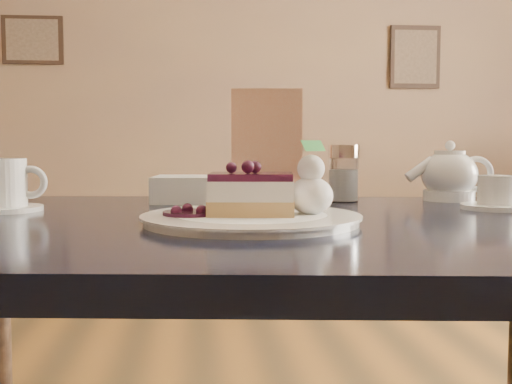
{
  "coord_description": "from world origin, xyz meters",
  "views": [
    {
      "loc": [
        -0.17,
        -0.63,
        0.85
      ],
      "look_at": [
        -0.09,
        0.19,
        0.79
      ],
      "focal_mm": 45.0,
      "sensor_mm": 36.0,
      "label": 1
    }
  ],
  "objects": [
    {
      "name": "napkin_stack",
      "position": [
        -0.18,
        0.59,
        0.76
      ],
      "size": [
        0.13,
        0.13,
        0.05
      ],
      "primitive_type": "cube",
      "rotation": [
        0.0,
        0.0,
        -0.12
      ],
      "color": "white",
      "rests_on": "main_table"
    },
    {
      "name": "coffee_set",
      "position": [
        -0.48,
        0.46,
        0.78
      ],
      "size": [
        0.14,
        0.13,
        0.09
      ],
      "color": "white",
      "rests_on": "main_table"
    },
    {
      "name": "cheesecake_slice",
      "position": [
        -0.09,
        0.26,
        0.78
      ],
      "size": [
        0.13,
        0.1,
        0.06
      ],
      "rotation": [
        0.0,
        0.0,
        -0.12
      ],
      "color": "tan",
      "rests_on": "dessert_plate"
    },
    {
      "name": "tea_set",
      "position": [
        0.33,
        0.54,
        0.78
      ],
      "size": [
        0.18,
        0.28,
        0.1
      ],
      "color": "white",
      "rests_on": "main_table"
    },
    {
      "name": "menu_card",
      "position": [
        -0.03,
        0.62,
        0.85
      ],
      "size": [
        0.14,
        0.05,
        0.22
      ],
      "primitive_type": "cube",
      "rotation": [
        0.0,
        0.0,
        -0.12
      ],
      "color": "#FFDDBC",
      "rests_on": "main_table"
    },
    {
      "name": "dessert_plate",
      "position": [
        -0.09,
        0.26,
        0.74
      ],
      "size": [
        0.3,
        0.3,
        0.01
      ],
      "primitive_type": "cylinder",
      "color": "white",
      "rests_on": "main_table"
    },
    {
      "name": "berry_sauce",
      "position": [
        -0.17,
        0.26,
        0.75
      ],
      "size": [
        0.08,
        0.08,
        0.01
      ],
      "primitive_type": "cylinder",
      "color": "black",
      "rests_on": "dessert_plate"
    },
    {
      "name": "sugar_shaker",
      "position": [
        0.11,
        0.56,
        0.79
      ],
      "size": [
        0.06,
        0.06,
        0.11
      ],
      "color": "white",
      "rests_on": "main_table"
    },
    {
      "name": "whipped_cream",
      "position": [
        -0.01,
        0.26,
        0.78
      ],
      "size": [
        0.06,
        0.06,
        0.06
      ],
      "color": "white",
      "rests_on": "dessert_plate"
    },
    {
      "name": "main_table",
      "position": [
        -0.08,
        0.31,
        0.66
      ],
      "size": [
        1.27,
        0.93,
        0.74
      ],
      "rotation": [
        0.0,
        0.0,
        -0.12
      ],
      "color": "black",
      "rests_on": "ground"
    }
  ]
}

